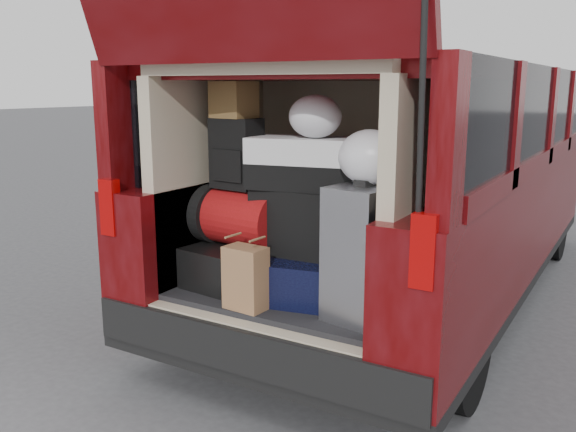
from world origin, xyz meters
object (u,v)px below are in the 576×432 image
at_px(kraft_bag, 246,278).
at_px(twotone_duffel, 307,163).
at_px(red_duffel, 242,217).
at_px(silver_roller, 369,251).
at_px(navy_hardshell, 307,276).
at_px(backpack, 237,154).
at_px(black_soft_case, 302,221).
at_px(black_hardshell, 239,263).

bearing_deg(kraft_bag, twotone_duffel, 74.20).
relative_size(red_duffel, twotone_duffel, 0.83).
height_order(silver_roller, red_duffel, silver_roller).
relative_size(silver_roller, twotone_duffel, 1.08).
bearing_deg(navy_hardshell, silver_roller, -23.50).
bearing_deg(backpack, silver_roller, -0.16).
bearing_deg(red_duffel, kraft_bag, -46.28).
bearing_deg(red_duffel, twotone_duffel, 16.00).
xyz_separation_m(kraft_bag, backpack, (-0.27, 0.32, 0.58)).
relative_size(kraft_bag, black_soft_case, 0.66).
distance_m(red_duffel, backpack, 0.35).
relative_size(navy_hardshell, backpack, 1.33).
bearing_deg(backpack, twotone_duffel, 13.73).
bearing_deg(kraft_bag, red_duffel, 131.49).
distance_m(silver_roller, kraft_bag, 0.63).
relative_size(black_hardshell, silver_roller, 0.88).
height_order(red_duffel, twotone_duffel, twotone_duffel).
height_order(black_hardshell, backpack, backpack).
bearing_deg(twotone_duffel, red_duffel, 178.74).
xyz_separation_m(silver_roller, twotone_duffel, (-0.42, 0.14, 0.38)).
relative_size(red_duffel, black_soft_case, 1.01).
distance_m(navy_hardshell, backpack, 0.77).
bearing_deg(kraft_bag, black_soft_case, 76.33).
relative_size(black_soft_case, backpack, 1.28).
distance_m(black_hardshell, navy_hardshell, 0.45).
distance_m(red_duffel, black_soft_case, 0.36).
height_order(black_hardshell, red_duffel, red_duffel).
bearing_deg(black_soft_case, red_duffel, -176.57).
relative_size(red_duffel, backpack, 1.29).
bearing_deg(backpack, kraft_bag, -44.25).
relative_size(black_soft_case, twotone_duffel, 0.82).
bearing_deg(kraft_bag, black_hardshell, 134.67).
relative_size(black_hardshell, twotone_duffel, 0.95).
xyz_separation_m(black_hardshell, black_soft_case, (0.39, 0.03, 0.28)).
height_order(navy_hardshell, red_duffel, red_duffel).
relative_size(black_hardshell, backpack, 1.48).
distance_m(navy_hardshell, red_duffel, 0.50).
bearing_deg(navy_hardshell, red_duffel, 169.31).
height_order(black_hardshell, navy_hardshell, black_hardshell).
bearing_deg(navy_hardshell, black_soft_case, 135.01).
xyz_separation_m(navy_hardshell, kraft_bag, (-0.17, -0.32, 0.05)).
height_order(black_soft_case, backpack, backpack).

